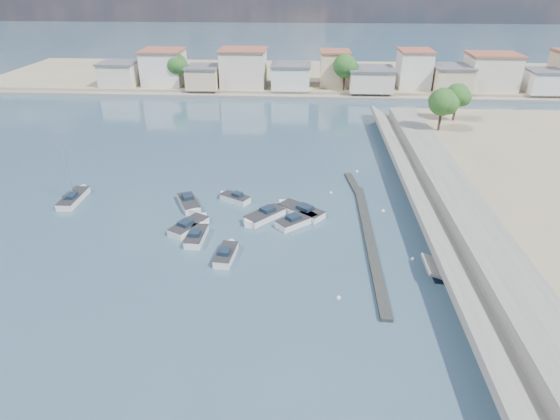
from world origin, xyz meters
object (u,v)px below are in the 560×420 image
object	(u,v)px
motorboat_a	(227,254)
motorboat_f	(234,198)
motorboat_d	(263,217)
sailboat	(74,197)
motorboat_h	(298,221)
motorboat_e	(197,236)
motorboat_g	(189,204)
motorboat_c	(299,210)
motorboat_b	(191,225)

from	to	relation	value
motorboat_a	motorboat_f	xyz separation A→B (m)	(-1.16, 12.76, -0.00)
motorboat_d	sailboat	bearing A→B (deg)	171.37
motorboat_f	motorboat_h	distance (m)	9.75
motorboat_a	motorboat_h	world-z (taller)	same
motorboat_e	motorboat_g	xyz separation A→B (m)	(-2.59, 7.40, 0.00)
motorboat_c	motorboat_e	xyz separation A→B (m)	(-10.74, -6.54, -0.00)
motorboat_h	sailboat	xyz separation A→B (m)	(-28.00, 4.32, 0.04)
motorboat_a	motorboat_h	distance (m)	10.17
motorboat_b	motorboat_h	world-z (taller)	same
motorboat_c	motorboat_b	bearing A→B (deg)	-159.84
motorboat_a	sailboat	xyz separation A→B (m)	(-21.03, 11.72, 0.04)
motorboat_e	motorboat_g	world-z (taller)	same
motorboat_g	sailboat	size ratio (longest dim) A/B	0.59
motorboat_a	motorboat_c	bearing A→B (deg)	54.74
motorboat_c	motorboat_e	size ratio (longest dim) A/B	1.21
motorboat_a	motorboat_d	distance (m)	8.59
motorboat_f	motorboat_h	xyz separation A→B (m)	(8.14, -5.37, 0.00)
motorboat_c	motorboat_a	bearing A→B (deg)	-125.26
motorboat_e	sailboat	xyz separation A→B (m)	(-17.30, 8.34, 0.04)
motorboat_b	motorboat_g	size ratio (longest dim) A/B	0.99
motorboat_g	motorboat_f	bearing A→B (deg)	21.09
motorboat_d	sailboat	distance (m)	24.17
motorboat_b	sailboat	distance (m)	17.23
motorboat_b	motorboat_c	size ratio (longest dim) A/B	0.91
motorboat_b	motorboat_h	size ratio (longest dim) A/B	1.07
motorboat_d	motorboat_e	size ratio (longest dim) A/B	1.06
motorboat_e	motorboat_d	bearing A→B (deg)	35.51
motorboat_a	motorboat_c	xyz separation A→B (m)	(7.01, 9.92, 0.00)
motorboat_b	motorboat_e	world-z (taller)	same
motorboat_b	motorboat_f	distance (m)	8.16
motorboat_a	motorboat_e	size ratio (longest dim) A/B	0.98
motorboat_h	sailboat	bearing A→B (deg)	171.22
motorboat_b	sailboat	xyz separation A→B (m)	(-16.08, 6.19, 0.04)
motorboat_b	sailboat	size ratio (longest dim) A/B	0.58
motorboat_a	motorboat_g	size ratio (longest dim) A/B	0.88
motorboat_c	motorboat_h	distance (m)	2.53
sailboat	motorboat_e	bearing A→B (deg)	-25.74
motorboat_d	motorboat_c	bearing A→B (deg)	23.87
motorboat_d	motorboat_e	bearing A→B (deg)	-144.49
motorboat_a	motorboat_e	distance (m)	5.03
motorboat_f	motorboat_h	bearing A→B (deg)	-33.40
motorboat_d	motorboat_h	distance (m)	4.16
motorboat_b	motorboat_e	distance (m)	2.47
motorboat_a	motorboat_b	size ratio (longest dim) A/B	0.88
motorboat_g	motorboat_h	bearing A→B (deg)	-14.26
motorboat_h	sailboat	distance (m)	28.33
motorboat_c	motorboat_d	size ratio (longest dim) A/B	1.14
motorboat_f	motorboat_e	bearing A→B (deg)	-105.29
motorboat_f	sailboat	bearing A→B (deg)	-176.98
motorboat_d	motorboat_g	world-z (taller)	same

